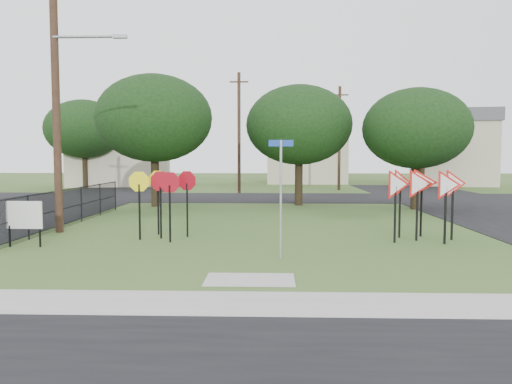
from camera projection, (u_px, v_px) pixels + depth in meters
ground at (254, 258)px, 13.55m from camera, size 140.00×140.00×0.00m
sidewalk at (246, 303)px, 9.36m from camera, size 30.00×1.60×0.02m
planting_strip at (242, 325)px, 8.17m from camera, size 30.00×0.80×0.02m
street_left at (12, 214)px, 23.91m from camera, size 8.00×50.00×0.02m
street_far at (265, 198)px, 33.49m from camera, size 60.00×8.00×0.02m
curb_pad at (250, 280)px, 11.16m from camera, size 2.00×1.20×0.02m
street_name_sign at (281, 192)px, 13.37m from camera, size 0.66×0.08×3.21m
stop_sign_cluster at (163, 188)px, 16.77m from camera, size 2.16×1.73×2.30m
yield_sign_cluster at (422, 187)px, 16.40m from camera, size 3.01×1.78×2.41m
info_board at (24, 216)px, 15.22m from camera, size 1.13×0.08×1.41m
utility_pole_main at (57, 88)px, 17.90m from camera, size 3.55×0.33×10.00m
far_pole_a at (239, 132)px, 37.22m from camera, size 1.40×0.24×9.00m
far_pole_b at (339, 137)px, 40.96m from camera, size 1.40×0.24×8.50m
far_pole_c at (152, 136)px, 43.46m from camera, size 1.40×0.24×9.00m
fence_run at (70, 206)px, 19.97m from camera, size 0.05×11.55×1.50m
house_left at (121, 147)px, 47.65m from camera, size 10.58×8.88×7.20m
house_mid at (305, 153)px, 53.07m from camera, size 8.40×8.40×6.20m
house_right at (452, 148)px, 48.59m from camera, size 8.30×8.30×7.20m
tree_near_left at (154, 118)px, 27.36m from camera, size 6.40×6.40×7.27m
tree_near_mid at (299, 125)px, 28.12m from camera, size 6.00×6.00×6.80m
tree_near_right at (416, 129)px, 25.95m from camera, size 5.60×5.60×6.33m
tree_far_left at (84, 129)px, 43.62m from camera, size 6.80×6.80×7.73m
tree_far_right at (423, 137)px, 44.67m from camera, size 6.00×6.00×6.80m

